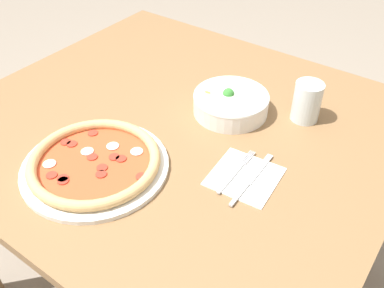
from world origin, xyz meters
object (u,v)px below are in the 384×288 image
(pizza, at_px, (95,163))
(bowl, at_px, (231,102))
(fork, at_px, (236,172))
(knife, at_px, (250,181))
(glass, at_px, (307,102))

(pizza, height_order, bowl, bowl)
(pizza, bearing_deg, fork, 32.70)
(pizza, distance_m, knife, 0.37)
(glass, bearing_deg, knife, -89.02)
(pizza, relative_size, knife, 1.74)
(knife, height_order, glass, glass)
(fork, height_order, glass, glass)
(fork, bearing_deg, glass, -9.25)
(pizza, xyz_separation_m, fork, (0.29, 0.18, -0.01))
(fork, bearing_deg, pizza, 120.41)
(bowl, height_order, fork, bowl)
(glass, bearing_deg, bowl, -152.67)
(pizza, bearing_deg, bowl, 70.37)
(knife, distance_m, glass, 0.31)
(pizza, height_order, fork, pizza)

